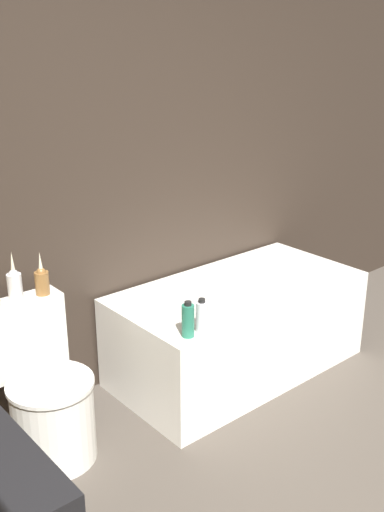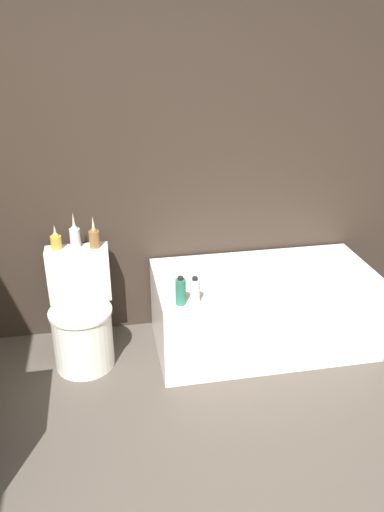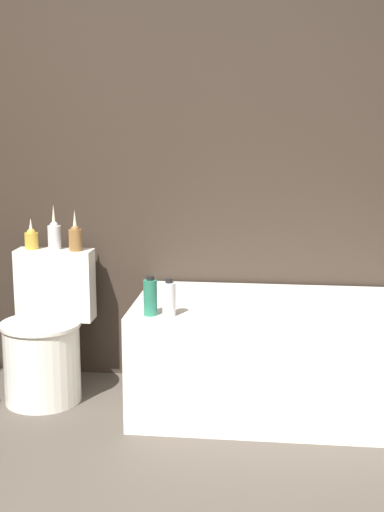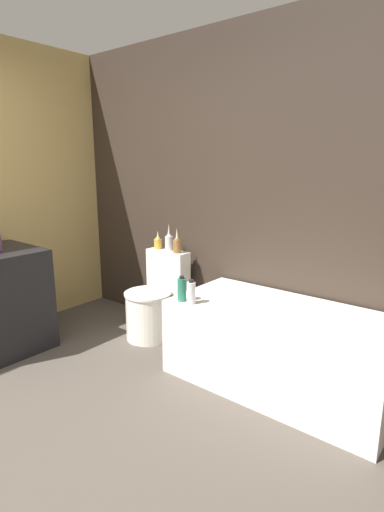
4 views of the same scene
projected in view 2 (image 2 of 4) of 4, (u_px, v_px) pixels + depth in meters
wall_back_tiled at (140, 158)px, 3.38m from camera, size 6.40×0.06×2.60m
bathtub at (263, 308)px, 3.55m from camera, size 1.53×0.77×0.56m
toilet at (82, 320)px, 3.37m from camera, size 0.42×0.55×0.76m
vase_gold at (56, 241)px, 3.32m from camera, size 0.07×0.07×0.17m
vase_silver at (75, 235)px, 3.34m from camera, size 0.07×0.07×0.25m
vase_bronze at (94, 237)px, 3.33m from camera, size 0.07×0.07×0.22m
shampoo_bottle_tall at (181, 291)px, 3.03m from camera, size 0.06×0.06×0.19m
shampoo_bottle_short at (195, 291)px, 3.04m from camera, size 0.06×0.06×0.18m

